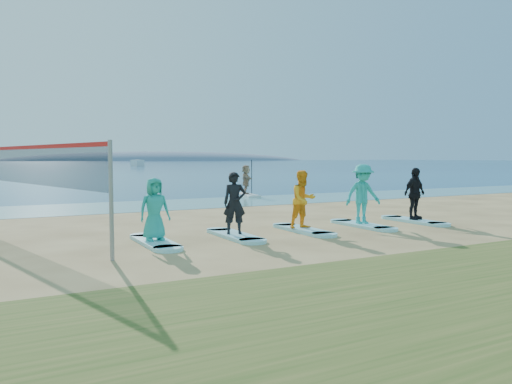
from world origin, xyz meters
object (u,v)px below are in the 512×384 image
surfboard_1 (235,235)px  student_3 (363,194)px  surfboard_4 (414,221)px  paddleboarder (246,179)px  surfboard_0 (155,242)px  student_0 (154,209)px  volleyball_net (35,166)px  boat_offshore_b (137,166)px  student_2 (303,199)px  surfboard_3 (362,225)px  student_4 (415,194)px  paddleboard (246,195)px  surfboard_2 (303,230)px  student_1 (235,203)px

surfboard_1 → student_3: 4.50m
surfboard_1 → surfboard_4: bearing=0.0°
student_3 → paddleboarder: bearing=87.5°
surfboard_0 → student_0: (0.00, 0.00, 0.82)m
volleyball_net → boat_offshore_b: (30.35, 104.31, -1.90)m
surfboard_0 → student_3: bearing=0.0°
boat_offshore_b → surfboard_1: boat_offshore_b is taller
surfboard_1 → student_2: size_ratio=1.31×
boat_offshore_b → student_0: (-27.88, -107.14, 0.87)m
volleyball_net → surfboard_4: (11.26, -2.83, -1.86)m
student_0 → surfboard_3: bearing=-3.0°
surfboard_4 → student_4: (0.00, 0.00, 0.90)m
paddleboard → student_3: student_3 is taller
paddleboarder → surfboard_2: bearing=179.7°
student_3 → surfboard_4: (2.20, 0.00, -0.97)m
student_1 → student_2: (2.20, 0.00, 0.01)m
paddleboard → student_2: 13.39m
boat_offshore_b → student_3: size_ratio=3.18×
student_2 → boat_offshore_b: bearing=74.7°
student_0 → surfboard_3: (6.59, 0.00, -0.82)m
volleyball_net → surfboard_2: (6.86, -2.83, -1.86)m
student_3 → surfboard_4: size_ratio=0.84×
surfboard_2 → student_1: bearing=180.0°
surfboard_0 → surfboard_3: size_ratio=1.00×
student_1 → surfboard_3: student_1 is taller
surfboard_0 → surfboard_3: same height
paddleboard → surfboard_2: bearing=-101.1°
boat_offshore_b → surfboard_3: bearing=-102.0°
student_1 → student_3: bearing=18.5°
paddleboard → paddleboarder: bearing=0.0°
surfboard_0 → student_2: student_2 is taller
paddleboard → surfboard_2: (-4.56, -12.56, -0.01)m
surfboard_3 → student_3: (0.00, 0.00, 0.97)m
surfboard_1 → student_3: student_3 is taller
boat_offshore_b → student_3: 109.23m
surfboard_0 → student_0: 0.82m
paddleboard → student_2: size_ratio=1.79×
surfboard_4 → paddleboarder: bearing=89.3°
volleyball_net → student_2: (6.86, -2.83, -0.98)m
paddleboard → student_1: 14.29m
student_3 → student_2: bearing=-171.8°
surfboard_3 → student_4: student_4 is taller
volleyball_net → student_4: size_ratio=5.15×
volleyball_net → surfboard_1: (4.67, -2.83, -1.86)m
student_2 → surfboard_3: (2.20, 0.00, -0.88)m
student_2 → student_3: (2.20, 0.00, 0.08)m
boat_offshore_b → surfboard_4: bearing=-100.9°
student_1 → surfboard_0: bearing=-161.5°
student_4 → surfboard_2: bearing=170.6°
paddleboard → boat_offshore_b: 96.45m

